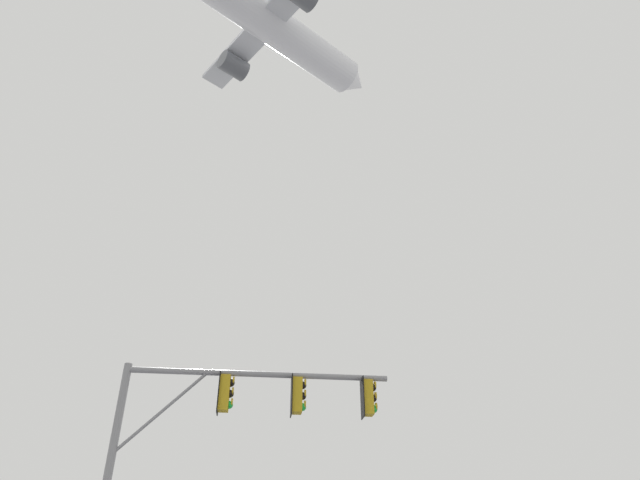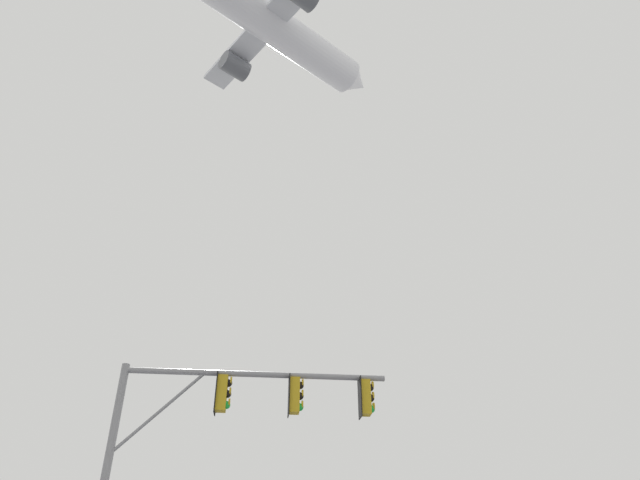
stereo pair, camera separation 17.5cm
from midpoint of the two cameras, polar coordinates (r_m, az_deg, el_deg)
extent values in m
cylinder|color=gray|center=(14.96, -6.55, -13.59)|extent=(6.68, 1.34, 0.15)
cylinder|color=gray|center=(14.88, -16.32, -16.58)|extent=(2.06, 0.45, 2.09)
cube|color=gold|center=(15.08, 4.59, -15.91)|extent=(0.31, 0.36, 0.90)
cylinder|color=gold|center=(15.22, 4.51, -14.06)|extent=(0.05, 0.05, 0.12)
cube|color=black|center=(15.05, 4.05, -15.91)|extent=(0.10, 0.46, 1.04)
sphere|color=black|center=(15.18, 5.11, -14.93)|extent=(0.20, 0.20, 0.20)
cylinder|color=gold|center=(15.21, 5.34, -14.72)|extent=(0.08, 0.21, 0.21)
sphere|color=black|center=(15.10, 5.16, -15.95)|extent=(0.20, 0.20, 0.20)
cylinder|color=gold|center=(15.13, 5.40, -15.74)|extent=(0.08, 0.21, 0.21)
sphere|color=green|center=(15.03, 5.21, -16.98)|extent=(0.20, 0.20, 0.20)
cylinder|color=gold|center=(15.06, 5.45, -16.76)|extent=(0.08, 0.21, 0.21)
cube|color=gold|center=(14.84, -2.75, -15.73)|extent=(0.31, 0.36, 0.90)
cylinder|color=gold|center=(14.99, -2.70, -13.85)|extent=(0.05, 0.05, 0.12)
cube|color=black|center=(14.83, -3.31, -15.70)|extent=(0.10, 0.46, 1.04)
sphere|color=black|center=(14.93, -2.15, -14.75)|extent=(0.20, 0.20, 0.20)
cylinder|color=gold|center=(14.95, -1.88, -14.54)|extent=(0.08, 0.21, 0.21)
sphere|color=black|center=(14.85, -2.17, -15.79)|extent=(0.20, 0.20, 0.20)
cylinder|color=gold|center=(14.87, -1.90, -15.58)|extent=(0.08, 0.21, 0.21)
sphere|color=green|center=(14.78, -2.19, -16.83)|extent=(0.20, 0.20, 0.20)
cylinder|color=gold|center=(14.80, -1.92, -16.62)|extent=(0.08, 0.21, 0.21)
cube|color=gold|center=(14.84, -10.18, -15.29)|extent=(0.31, 0.36, 0.90)
cylinder|color=gold|center=(14.98, -10.00, -13.42)|extent=(0.05, 0.05, 0.12)
cube|color=black|center=(14.85, -10.74, -15.25)|extent=(0.10, 0.46, 1.04)
sphere|color=black|center=(14.90, -9.51, -14.34)|extent=(0.20, 0.20, 0.20)
cylinder|color=gold|center=(14.92, -9.23, -14.13)|extent=(0.08, 0.21, 0.21)
sphere|color=black|center=(14.83, -9.61, -15.37)|extent=(0.20, 0.20, 0.20)
cylinder|color=gold|center=(14.84, -9.33, -15.17)|extent=(0.08, 0.21, 0.21)
sphere|color=green|center=(14.75, -9.70, -16.41)|extent=(0.20, 0.20, 0.20)
cylinder|color=gold|center=(14.77, -9.42, -16.21)|extent=(0.08, 0.21, 0.21)
cylinder|color=white|center=(63.51, -5.23, 21.29)|extent=(18.69, 18.52, 3.97)
cone|color=white|center=(68.66, 3.45, 15.92)|extent=(4.59, 4.60, 3.77)
cube|color=silver|center=(62.83, -5.74, 21.23)|extent=(16.77, 16.94, 0.45)
cylinder|color=#595B60|center=(65.19, -9.00, 17.34)|extent=(3.69, 3.68, 2.23)
camera|label=1|loc=(0.09, -90.18, 0.11)|focal=31.03mm
camera|label=2|loc=(0.09, 89.82, -0.11)|focal=31.03mm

